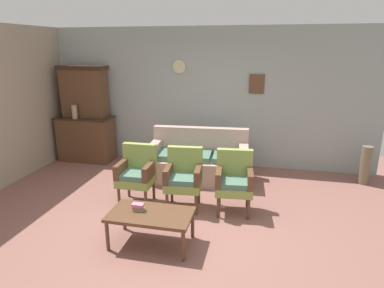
# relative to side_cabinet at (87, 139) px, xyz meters

# --- Properties ---
(ground_plane) EXTENTS (7.68, 7.68, 0.00)m
(ground_plane) POSITION_rel_side_cabinet_xyz_m (2.55, -2.25, -0.47)
(ground_plane) COLOR #84564C
(wall_back_with_decor) EXTENTS (6.40, 0.09, 2.70)m
(wall_back_with_decor) POSITION_rel_side_cabinet_xyz_m (2.55, 0.38, 0.89)
(wall_back_with_decor) COLOR #939E99
(wall_back_with_decor) RESTS_ON ground
(side_cabinet) EXTENTS (1.16, 0.55, 0.93)m
(side_cabinet) POSITION_rel_side_cabinet_xyz_m (0.00, 0.00, 0.00)
(side_cabinet) COLOR brown
(side_cabinet) RESTS_ON ground
(cabinet_upper_hutch) EXTENTS (0.99, 0.38, 1.03)m
(cabinet_upper_hutch) POSITION_rel_side_cabinet_xyz_m (0.00, 0.08, 0.98)
(cabinet_upper_hutch) COLOR brown
(cabinet_upper_hutch) RESTS_ON side_cabinet
(vase_on_cabinet) EXTENTS (0.11, 0.11, 0.28)m
(vase_on_cabinet) POSITION_rel_side_cabinet_xyz_m (-0.10, -0.18, 0.60)
(vase_on_cabinet) COLOR #9B8D68
(vase_on_cabinet) RESTS_ON side_cabinet
(floral_couch) EXTENTS (1.80, 0.92, 0.90)m
(floral_couch) POSITION_rel_side_cabinet_xyz_m (2.51, -0.52, -0.14)
(floral_couch) COLOR tan
(floral_couch) RESTS_ON ground
(armchair_by_doorway) EXTENTS (0.53, 0.50, 0.90)m
(armchair_by_doorway) POSITION_rel_side_cabinet_xyz_m (1.78, -1.64, 0.03)
(armchair_by_doorway) COLOR #849947
(armchair_by_doorway) RESTS_ON ground
(armchair_row_middle) EXTENTS (0.56, 0.54, 0.90)m
(armchair_row_middle) POSITION_rel_side_cabinet_xyz_m (2.52, -1.65, 0.03)
(armchair_row_middle) COLOR #849947
(armchair_row_middle) RESTS_ON ground
(armchair_near_couch_end) EXTENTS (0.56, 0.54, 0.90)m
(armchair_near_couch_end) POSITION_rel_side_cabinet_xyz_m (3.26, -1.61, 0.03)
(armchair_near_couch_end) COLOR #849947
(armchair_near_couch_end) RESTS_ON ground
(coffee_table) EXTENTS (1.00, 0.56, 0.42)m
(coffee_table) POSITION_rel_side_cabinet_xyz_m (2.37, -2.69, -0.09)
(coffee_table) COLOR brown
(coffee_table) RESTS_ON ground
(book_stack_on_table) EXTENTS (0.14, 0.10, 0.09)m
(book_stack_on_table) POSITION_rel_side_cabinet_xyz_m (2.21, -2.67, 0.00)
(book_stack_on_table) COLOR gray
(book_stack_on_table) RESTS_ON coffee_table
(floor_vase_by_wall) EXTENTS (0.18, 0.18, 0.68)m
(floor_vase_by_wall) POSITION_rel_side_cabinet_xyz_m (5.40, -0.10, -0.13)
(floor_vase_by_wall) COLOR #6A6047
(floor_vase_by_wall) RESTS_ON ground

